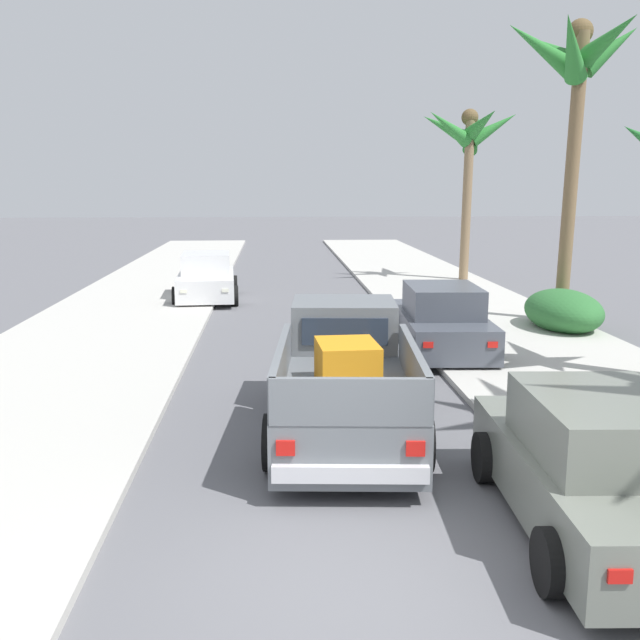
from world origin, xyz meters
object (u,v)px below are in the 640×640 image
(car_right_near, at_px, (206,278))
(palm_tree_left_back, at_px, (468,141))
(palm_tree_left_mid, at_px, (575,76))
(pickup_truck, at_px, (345,380))
(car_left_near, at_px, (441,322))
(car_left_mid, at_px, (598,468))
(hedge_bush, at_px, (563,311))

(car_right_near, xyz_separation_m, palm_tree_left_back, (9.52, 3.71, 4.62))
(car_right_near, relative_size, palm_tree_left_mid, 0.55)
(car_right_near, height_order, palm_tree_left_mid, palm_tree_left_mid)
(pickup_truck, relative_size, car_right_near, 1.23)
(car_left_near, height_order, car_left_mid, same)
(palm_tree_left_mid, xyz_separation_m, palm_tree_left_back, (-0.34, 8.80, -1.11))
(car_right_near, xyz_separation_m, car_left_mid, (5.68, -16.57, 0.00))
(car_left_near, distance_m, hedge_bush, 4.23)
(palm_tree_left_mid, height_order, palm_tree_left_back, palm_tree_left_mid)
(palm_tree_left_mid, bearing_deg, car_left_near, -143.21)
(palm_tree_left_back, bearing_deg, car_right_near, -158.72)
(pickup_truck, distance_m, car_left_mid, 4.21)
(palm_tree_left_back, relative_size, hedge_bush, 2.34)
(car_left_near, height_order, palm_tree_left_back, palm_tree_left_back)
(car_left_near, relative_size, palm_tree_left_mid, 0.55)
(car_right_near, distance_m, palm_tree_left_mid, 12.49)
(car_left_mid, bearing_deg, palm_tree_left_mid, 69.97)
(car_right_near, bearing_deg, palm_tree_left_mid, -27.33)
(car_left_near, relative_size, palm_tree_left_back, 0.66)
(hedge_bush, bearing_deg, palm_tree_left_back, 90.40)
(pickup_truck, bearing_deg, car_left_mid, -55.13)
(car_left_near, xyz_separation_m, car_right_near, (-5.93, 8.03, 0.00))
(hedge_bush, bearing_deg, car_right_near, 148.32)
(pickup_truck, xyz_separation_m, car_right_near, (-3.27, 13.11, -0.08))
(car_right_near, bearing_deg, hedge_bush, -31.68)
(pickup_truck, relative_size, car_left_near, 1.23)
(car_left_near, distance_m, palm_tree_left_mid, 7.54)
(car_right_near, height_order, hedge_bush, car_right_near)
(car_right_near, xyz_separation_m, hedge_bush, (9.59, -5.92, -0.16))
(car_left_mid, xyz_separation_m, palm_tree_left_mid, (4.18, 11.47, 5.73))
(pickup_truck, distance_m, car_right_near, 13.51)
(palm_tree_left_mid, xyz_separation_m, hedge_bush, (-0.27, -0.82, -5.89))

